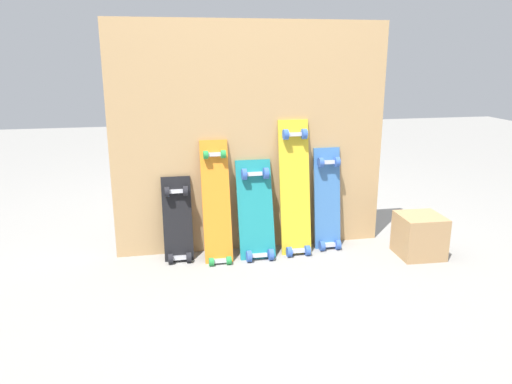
{
  "coord_description": "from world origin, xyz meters",
  "views": [
    {
      "loc": [
        -0.58,
        -2.93,
        1.22
      ],
      "look_at": [
        0.0,
        -0.07,
        0.41
      ],
      "focal_mm": 34.95,
      "sensor_mm": 36.0,
      "label": 1
    }
  ],
  "objects_px": {
    "skateboard_black": "(178,224)",
    "skateboard_orange": "(217,208)",
    "skateboard_teal": "(257,214)",
    "skateboard_blue": "(328,203)",
    "skateboard_yellow": "(295,193)",
    "wooden_crate": "(419,235)"
  },
  "relations": [
    {
      "from": "skateboard_black",
      "to": "skateboard_teal",
      "type": "bearing_deg",
      "value": -4.12
    },
    {
      "from": "skateboard_teal",
      "to": "skateboard_yellow",
      "type": "distance_m",
      "value": 0.28
    },
    {
      "from": "skateboard_orange",
      "to": "skateboard_yellow",
      "type": "relative_size",
      "value": 0.89
    },
    {
      "from": "skateboard_teal",
      "to": "skateboard_black",
      "type": "bearing_deg",
      "value": 175.88
    },
    {
      "from": "skateboard_yellow",
      "to": "wooden_crate",
      "type": "relative_size",
      "value": 3.41
    },
    {
      "from": "skateboard_black",
      "to": "skateboard_orange",
      "type": "bearing_deg",
      "value": -8.87
    },
    {
      "from": "skateboard_black",
      "to": "skateboard_blue",
      "type": "distance_m",
      "value": 0.96
    },
    {
      "from": "skateboard_orange",
      "to": "wooden_crate",
      "type": "distance_m",
      "value": 1.27
    },
    {
      "from": "skateboard_black",
      "to": "skateboard_blue",
      "type": "height_order",
      "value": "skateboard_blue"
    },
    {
      "from": "skateboard_teal",
      "to": "skateboard_yellow",
      "type": "relative_size",
      "value": 0.73
    },
    {
      "from": "skateboard_teal",
      "to": "skateboard_yellow",
      "type": "xyz_separation_m",
      "value": [
        0.25,
        0.02,
        0.12
      ]
    },
    {
      "from": "skateboard_yellow",
      "to": "wooden_crate",
      "type": "distance_m",
      "value": 0.82
    },
    {
      "from": "skateboard_yellow",
      "to": "wooden_crate",
      "type": "xyz_separation_m",
      "value": [
        0.74,
        -0.24,
        -0.25
      ]
    },
    {
      "from": "wooden_crate",
      "to": "skateboard_blue",
      "type": "bearing_deg",
      "value": 152.71
    },
    {
      "from": "skateboard_blue",
      "to": "skateboard_black",
      "type": "bearing_deg",
      "value": -179.23
    },
    {
      "from": "skateboard_black",
      "to": "skateboard_orange",
      "type": "relative_size",
      "value": 0.72
    },
    {
      "from": "skateboard_black",
      "to": "skateboard_blue",
      "type": "xyz_separation_m",
      "value": [
        0.96,
        0.01,
        0.07
      ]
    },
    {
      "from": "skateboard_yellow",
      "to": "skateboard_blue",
      "type": "bearing_deg",
      "value": 6.74
    },
    {
      "from": "skateboard_black",
      "to": "skateboard_yellow",
      "type": "xyz_separation_m",
      "value": [
        0.73,
        -0.01,
        0.16
      ]
    },
    {
      "from": "skateboard_yellow",
      "to": "skateboard_blue",
      "type": "relative_size",
      "value": 1.26
    },
    {
      "from": "skateboard_black",
      "to": "wooden_crate",
      "type": "bearing_deg",
      "value": -9.71
    },
    {
      "from": "skateboard_black",
      "to": "wooden_crate",
      "type": "height_order",
      "value": "skateboard_black"
    }
  ]
}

